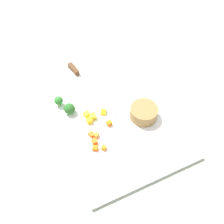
% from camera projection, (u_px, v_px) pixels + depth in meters
% --- Properties ---
extents(ground_plane, '(4.00, 4.00, 0.00)m').
position_uv_depth(ground_plane, '(112.00, 116.00, 0.91)').
color(ground_plane, '#959D8B').
extents(cutting_board, '(0.52, 0.36, 0.01)m').
position_uv_depth(cutting_board, '(112.00, 115.00, 0.91)').
color(cutting_board, white).
rests_on(cutting_board, ground_plane).
extents(prep_bowl, '(0.09, 0.09, 0.04)m').
position_uv_depth(prep_bowl, '(144.00, 113.00, 0.88)').
color(prep_bowl, olive).
rests_on(prep_bowl, cutting_board).
extents(chef_knife, '(0.30, 0.07, 0.02)m').
position_uv_depth(chef_knife, '(83.00, 80.00, 0.98)').
color(chef_knife, silver).
rests_on(chef_knife, cutting_board).
extents(carrot_dice_0, '(0.02, 0.02, 0.02)m').
position_uv_depth(carrot_dice_0, '(109.00, 123.00, 0.87)').
color(carrot_dice_0, orange).
rests_on(carrot_dice_0, cutting_board).
extents(carrot_dice_1, '(0.02, 0.02, 0.01)m').
position_uv_depth(carrot_dice_1, '(104.00, 148.00, 0.81)').
color(carrot_dice_1, orange).
rests_on(carrot_dice_1, cutting_board).
extents(carrot_dice_2, '(0.02, 0.02, 0.01)m').
position_uv_depth(carrot_dice_2, '(91.00, 134.00, 0.84)').
color(carrot_dice_2, orange).
rests_on(carrot_dice_2, cutting_board).
extents(carrot_dice_3, '(0.02, 0.02, 0.01)m').
position_uv_depth(carrot_dice_3, '(96.00, 135.00, 0.84)').
color(carrot_dice_3, orange).
rests_on(carrot_dice_3, cutting_board).
extents(carrot_dice_4, '(0.02, 0.02, 0.01)m').
position_uv_depth(carrot_dice_4, '(94.00, 142.00, 0.83)').
color(carrot_dice_4, orange).
rests_on(carrot_dice_4, cutting_board).
extents(carrot_dice_5, '(0.02, 0.02, 0.01)m').
position_uv_depth(carrot_dice_5, '(95.00, 148.00, 0.81)').
color(carrot_dice_5, orange).
rests_on(carrot_dice_5, cutting_board).
extents(pepper_dice_0, '(0.02, 0.02, 0.02)m').
position_uv_depth(pepper_dice_0, '(89.00, 120.00, 0.87)').
color(pepper_dice_0, yellow).
rests_on(pepper_dice_0, cutting_board).
extents(pepper_dice_1, '(0.02, 0.02, 0.02)m').
position_uv_depth(pepper_dice_1, '(93.00, 116.00, 0.88)').
color(pepper_dice_1, yellow).
rests_on(pepper_dice_1, cutting_board).
extents(pepper_dice_2, '(0.02, 0.02, 0.01)m').
position_uv_depth(pepper_dice_2, '(103.00, 112.00, 0.90)').
color(pepper_dice_2, yellow).
rests_on(pepper_dice_2, cutting_board).
extents(pepper_dice_3, '(0.02, 0.02, 0.02)m').
position_uv_depth(pepper_dice_3, '(87.00, 114.00, 0.89)').
color(pepper_dice_3, yellow).
rests_on(pepper_dice_3, cutting_board).
extents(broccoli_floret_0, '(0.04, 0.04, 0.04)m').
position_uv_depth(broccoli_floret_0, '(69.00, 109.00, 0.89)').
color(broccoli_floret_0, '#89AE5D').
rests_on(broccoli_floret_0, cutting_board).
extents(broccoli_floret_1, '(0.03, 0.03, 0.04)m').
position_uv_depth(broccoli_floret_1, '(59.00, 101.00, 0.91)').
color(broccoli_floret_1, '#8CBB5F').
rests_on(broccoli_floret_1, cutting_board).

